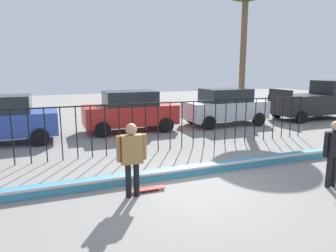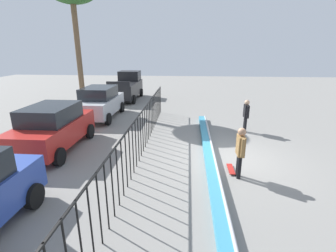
{
  "view_description": "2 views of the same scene",
  "coord_description": "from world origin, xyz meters",
  "px_view_note": "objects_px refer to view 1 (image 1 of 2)",
  "views": [
    {
      "loc": [
        -3.0,
        -6.36,
        2.91
      ],
      "look_at": [
        0.56,
        2.79,
        1.03
      ],
      "focal_mm": 31.94,
      "sensor_mm": 36.0,
      "label": 1
    },
    {
      "loc": [
        -8.93,
        1.73,
        4.12
      ],
      "look_at": [
        0.76,
        2.52,
        1.04
      ],
      "focal_mm": 26.31,
      "sensor_mm": 36.0,
      "label": 2
    }
  ],
  "objects_px": {
    "camera_operator": "(334,148)",
    "pickup_truck": "(314,101)",
    "skateboarder": "(132,153)",
    "parked_car_silver": "(225,106)",
    "skateboard": "(149,189)",
    "parked_car_red": "(130,111)"
  },
  "relations": [
    {
      "from": "skateboard",
      "to": "parked_car_silver",
      "type": "bearing_deg",
      "value": 25.95
    },
    {
      "from": "parked_car_silver",
      "to": "skateboard",
      "type": "bearing_deg",
      "value": -129.87
    },
    {
      "from": "pickup_truck",
      "to": "parked_car_red",
      "type": "bearing_deg",
      "value": 179.73
    },
    {
      "from": "skateboard",
      "to": "pickup_truck",
      "type": "xyz_separation_m",
      "value": [
        12.35,
        6.71,
        0.98
      ]
    },
    {
      "from": "camera_operator",
      "to": "skateboarder",
      "type": "bearing_deg",
      "value": 35.18
    },
    {
      "from": "skateboarder",
      "to": "parked_car_red",
      "type": "xyz_separation_m",
      "value": [
        1.81,
        7.33,
        -0.06
      ]
    },
    {
      "from": "parked_car_red",
      "to": "pickup_truck",
      "type": "xyz_separation_m",
      "value": [
        10.98,
        -0.46,
        0.06
      ]
    },
    {
      "from": "parked_car_silver",
      "to": "pickup_truck",
      "type": "bearing_deg",
      "value": 0.56
    },
    {
      "from": "parked_car_red",
      "to": "parked_car_silver",
      "type": "bearing_deg",
      "value": -1.56
    },
    {
      "from": "skateboarder",
      "to": "skateboard",
      "type": "bearing_deg",
      "value": 30.91
    },
    {
      "from": "skateboard",
      "to": "parked_car_red",
      "type": "xyz_separation_m",
      "value": [
        1.38,
        7.17,
        0.91
      ]
    },
    {
      "from": "skateboarder",
      "to": "skateboard",
      "type": "height_order",
      "value": "skateboarder"
    },
    {
      "from": "parked_car_silver",
      "to": "pickup_truck",
      "type": "xyz_separation_m",
      "value": [
        5.91,
        -0.24,
        0.06
      ]
    },
    {
      "from": "skateboarder",
      "to": "parked_car_silver",
      "type": "relative_size",
      "value": 0.4
    },
    {
      "from": "parked_car_red",
      "to": "parked_car_silver",
      "type": "relative_size",
      "value": 1.0
    },
    {
      "from": "skateboarder",
      "to": "camera_operator",
      "type": "distance_m",
      "value": 4.94
    },
    {
      "from": "pickup_truck",
      "to": "parked_car_silver",
      "type": "bearing_deg",
      "value": 179.76
    },
    {
      "from": "skateboard",
      "to": "pickup_truck",
      "type": "distance_m",
      "value": 14.09
    },
    {
      "from": "camera_operator",
      "to": "pickup_truck",
      "type": "xyz_separation_m",
      "value": [
        8.0,
        8.09,
        0.03
      ]
    },
    {
      "from": "skateboarder",
      "to": "parked_car_red",
      "type": "relative_size",
      "value": 0.4
    },
    {
      "from": "parked_car_red",
      "to": "parked_car_silver",
      "type": "xyz_separation_m",
      "value": [
        5.06,
        -0.22,
        0.0
      ]
    },
    {
      "from": "skateboard",
      "to": "parked_car_red",
      "type": "relative_size",
      "value": 0.19
    }
  ]
}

